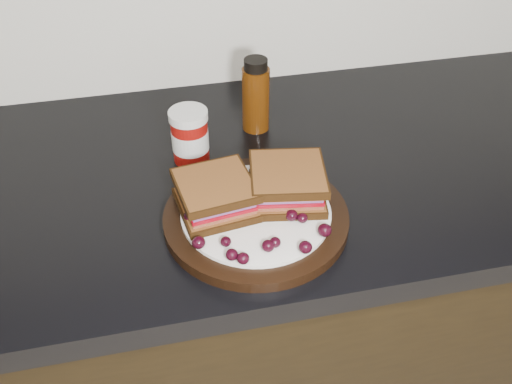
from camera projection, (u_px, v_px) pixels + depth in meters
base_cabinets at (188, 345)px, 1.25m from camera, size 3.96×0.58×0.86m
countertop at (168, 187)px, 0.96m from camera, size 3.98×0.60×0.04m
plate at (256, 218)px, 0.86m from camera, size 0.28×0.28×0.02m
sandwich_left at (216, 195)px, 0.84m from camera, size 0.12×0.12×0.05m
sandwich_right at (287, 184)px, 0.86m from camera, size 0.13×0.13×0.05m
grape_0 at (199, 243)px, 0.79m from camera, size 0.02×0.02×0.02m
grape_1 at (226, 242)px, 0.79m from camera, size 0.02×0.02×0.01m
grape_2 at (232, 255)px, 0.77m from camera, size 0.02×0.02×0.02m
grape_3 at (243, 258)px, 0.77m from camera, size 0.02×0.02×0.02m
grape_4 at (268, 246)px, 0.78m from camera, size 0.02×0.02×0.02m
grape_5 at (275, 242)px, 0.79m from camera, size 0.02×0.02×0.02m
grape_6 at (305, 247)px, 0.78m from camera, size 0.02×0.02×0.02m
grape_7 at (325, 230)px, 0.81m from camera, size 0.02×0.02×0.02m
grape_8 at (302, 218)px, 0.83m from camera, size 0.02×0.02×0.01m
grape_9 at (292, 215)px, 0.83m from camera, size 0.02×0.02×0.02m
grape_10 at (302, 189)px, 0.88m from camera, size 0.02×0.02×0.02m
grape_11 at (296, 193)px, 0.87m from camera, size 0.02×0.02×0.01m
grape_12 at (289, 182)px, 0.89m from camera, size 0.02×0.02×0.02m
grape_13 at (203, 195)px, 0.87m from camera, size 0.02×0.02×0.02m
grape_14 at (194, 209)px, 0.85m from camera, size 0.02×0.02×0.01m
grape_15 at (217, 213)px, 0.83m from camera, size 0.02×0.02×0.02m
grape_16 at (207, 197)px, 0.87m from camera, size 0.02×0.02×0.02m
grape_17 at (213, 198)px, 0.86m from camera, size 0.02×0.02×0.02m
grape_18 at (191, 217)px, 0.83m from camera, size 0.02×0.02×0.02m
condiment_jar at (190, 136)px, 0.96m from camera, size 0.07×0.07×0.10m
oil_bottle at (256, 95)px, 1.02m from camera, size 0.06×0.06×0.14m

